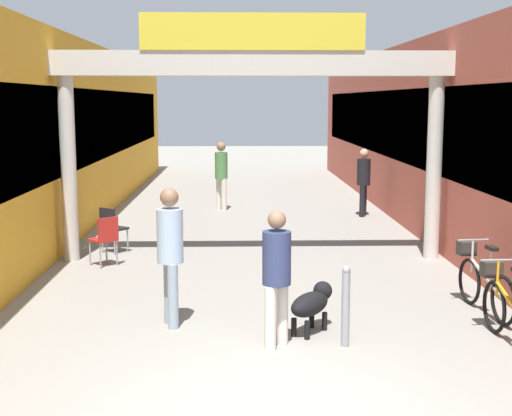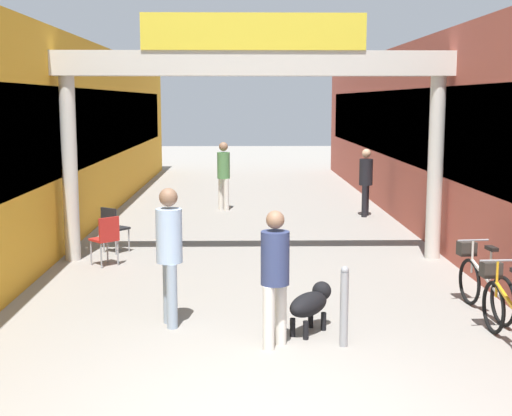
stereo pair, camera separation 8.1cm
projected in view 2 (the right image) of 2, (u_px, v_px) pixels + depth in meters
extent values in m
plane|color=gray|center=(266.00, 415.00, 6.67)|extent=(80.00, 80.00, 0.00)
cube|color=gold|center=(39.00, 134.00, 17.13)|extent=(3.00, 26.00, 4.24)
cube|color=black|center=(100.00, 125.00, 17.12)|extent=(0.04, 23.40, 1.70)
cube|color=#B25142|center=(460.00, 134.00, 17.33)|extent=(3.00, 26.00, 4.24)
cube|color=black|center=(399.00, 125.00, 17.27)|extent=(0.04, 23.40, 1.70)
cylinder|color=beige|center=(70.00, 169.00, 12.97)|extent=(0.28, 0.28, 3.36)
cylinder|color=beige|center=(435.00, 169.00, 13.10)|extent=(0.28, 0.28, 3.36)
cube|color=beige|center=(253.00, 63.00, 12.75)|extent=(7.40, 0.44, 0.44)
cube|color=yellow|center=(254.00, 32.00, 12.47)|extent=(3.96, 0.10, 0.64)
cylinder|color=silver|center=(269.00, 318.00, 8.39)|extent=(0.20, 0.20, 0.77)
cylinder|color=silver|center=(281.00, 313.00, 8.57)|extent=(0.20, 0.20, 0.77)
cylinder|color=navy|center=(275.00, 258.00, 8.37)|extent=(0.48, 0.48, 0.64)
sphere|color=#8C664C|center=(275.00, 220.00, 8.30)|extent=(0.31, 0.31, 0.22)
cylinder|color=#8C9EB2|center=(172.00, 296.00, 9.18)|extent=(0.17, 0.17, 0.85)
cylinder|color=#8C9EB2|center=(168.00, 292.00, 9.40)|extent=(0.17, 0.17, 0.85)
cylinder|color=#A5BFE0|center=(169.00, 236.00, 9.17)|extent=(0.42, 0.42, 0.70)
sphere|color=#8C664C|center=(168.00, 197.00, 9.10)|extent=(0.30, 0.30, 0.24)
cylinder|color=black|center=(366.00, 200.00, 18.22)|extent=(0.18, 0.18, 0.80)
cylinder|color=black|center=(364.00, 201.00, 17.99)|extent=(0.18, 0.18, 0.80)
cylinder|color=black|center=(366.00, 172.00, 18.00)|extent=(0.44, 0.44, 0.66)
sphere|color=tan|center=(366.00, 153.00, 17.93)|extent=(0.29, 0.29, 0.23)
cylinder|color=silver|center=(221.00, 194.00, 19.26)|extent=(0.20, 0.20, 0.85)
cylinder|color=silver|center=(226.00, 195.00, 19.07)|extent=(0.20, 0.20, 0.85)
cylinder|color=#4C7F47|center=(224.00, 165.00, 19.05)|extent=(0.48, 0.48, 0.70)
sphere|color=#8C664C|center=(223.00, 147.00, 18.97)|extent=(0.34, 0.34, 0.24)
ellipsoid|color=black|center=(308.00, 304.00, 8.97)|extent=(0.69, 0.78, 0.29)
sphere|color=black|center=(322.00, 291.00, 9.22)|extent=(0.35, 0.35, 0.25)
sphere|color=white|center=(317.00, 301.00, 9.15)|extent=(0.25, 0.25, 0.18)
cylinder|color=black|center=(311.00, 319.00, 9.24)|extent=(0.10, 0.10, 0.23)
cylinder|color=black|center=(324.00, 321.00, 9.13)|extent=(0.10, 0.10, 0.23)
cylinder|color=black|center=(293.00, 327.00, 8.89)|extent=(0.10, 0.10, 0.23)
cylinder|color=black|center=(306.00, 330.00, 8.78)|extent=(0.10, 0.10, 0.23)
torus|color=black|center=(494.00, 307.00, 9.00)|extent=(0.08, 0.67, 0.67)
cube|color=gold|center=(511.00, 305.00, 8.47)|extent=(0.08, 0.94, 0.34)
cylinder|color=gold|center=(497.00, 279.00, 8.88)|extent=(0.03, 0.03, 0.46)
cylinder|color=gray|center=(498.00, 260.00, 8.84)|extent=(0.46, 0.05, 0.03)
cube|color=#332D28|center=(491.00, 269.00, 9.06)|extent=(0.25, 0.21, 0.20)
torus|color=black|center=(469.00, 282.00, 10.28)|extent=(0.13, 0.67, 0.67)
torus|color=black|center=(503.00, 301.00, 9.28)|extent=(0.13, 0.67, 0.67)
cube|color=beige|center=(486.00, 278.00, 9.75)|extent=(0.15, 0.94, 0.34)
cylinder|color=beige|center=(491.00, 264.00, 9.60)|extent=(0.04, 0.04, 0.42)
cube|color=black|center=(492.00, 248.00, 9.57)|extent=(0.12, 0.23, 0.05)
cylinder|color=beige|center=(472.00, 257.00, 10.16)|extent=(0.04, 0.04, 0.46)
cylinder|color=gray|center=(473.00, 240.00, 10.12)|extent=(0.46, 0.08, 0.03)
cube|color=#332D28|center=(467.00, 248.00, 10.34)|extent=(0.26, 0.23, 0.20)
cylinder|color=gray|center=(344.00, 310.00, 8.49)|extent=(0.10, 0.10, 0.91)
sphere|color=gray|center=(345.00, 270.00, 8.42)|extent=(0.10, 0.10, 0.10)
cylinder|color=gray|center=(91.00, 253.00, 12.74)|extent=(0.04, 0.04, 0.45)
cylinder|color=gray|center=(107.00, 250.00, 12.98)|extent=(0.04, 0.04, 0.45)
cylinder|color=gray|center=(101.00, 256.00, 12.50)|extent=(0.04, 0.04, 0.45)
cylinder|color=gray|center=(118.00, 253.00, 12.73)|extent=(0.04, 0.04, 0.45)
cube|color=#B2231E|center=(104.00, 239.00, 12.70)|extent=(0.57, 0.57, 0.04)
cube|color=#B2231E|center=(109.00, 229.00, 12.54)|extent=(0.32, 0.30, 0.40)
cylinder|color=gray|center=(117.00, 238.00, 14.07)|extent=(0.04, 0.04, 0.45)
cylinder|color=gray|center=(129.00, 240.00, 13.87)|extent=(0.04, 0.04, 0.45)
cylinder|color=gray|center=(104.00, 241.00, 13.80)|extent=(0.04, 0.04, 0.45)
cylinder|color=gray|center=(116.00, 243.00, 13.60)|extent=(0.04, 0.04, 0.45)
cube|color=black|center=(116.00, 228.00, 13.80)|extent=(0.56, 0.56, 0.04)
cube|color=black|center=(109.00, 218.00, 13.62)|extent=(0.34, 0.28, 0.40)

